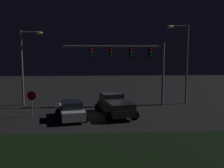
{
  "coord_description": "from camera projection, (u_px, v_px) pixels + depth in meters",
  "views": [
    {
      "loc": [
        -0.96,
        -22.78,
        5.33
      ],
      "look_at": [
        0.45,
        0.97,
        2.53
      ],
      "focal_mm": 40.86,
      "sensor_mm": 36.0,
      "label": 1
    }
  ],
  "objects": [
    {
      "name": "grass_median",
      "position": [
        116.0,
        154.0,
        13.55
      ],
      "size": [
        22.65,
        6.94,
        0.1
      ],
      "primitive_type": "cube",
      "color": "black",
      "rests_on": "ground_plane"
    },
    {
      "name": "street_lamp_left",
      "position": [
        26.0,
        59.0,
        26.23
      ],
      "size": [
        2.32,
        0.44,
        7.71
      ],
      "color": "slate",
      "rests_on": "ground_plane"
    },
    {
      "name": "street_lamp_right",
      "position": [
        183.0,
        55.0,
        26.83
      ],
      "size": [
        2.36,
        0.44,
        8.4
      ],
      "color": "slate",
      "rests_on": "ground_plane"
    },
    {
      "name": "traffic_signal_gantry",
      "position": [
        131.0,
        57.0,
        25.99
      ],
      "size": [
        10.32,
        0.56,
        6.5
      ],
      "color": "slate",
      "rests_on": "ground_plane"
    },
    {
      "name": "stop_sign",
      "position": [
        32.0,
        99.0,
        21.47
      ],
      "size": [
        0.76,
        0.08,
        2.23
      ],
      "color": "slate",
      "rests_on": "ground_plane"
    },
    {
      "name": "car_sedan",
      "position": [
        71.0,
        110.0,
        20.95
      ],
      "size": [
        3.04,
        4.67,
        1.51
      ],
      "rotation": [
        0.0,
        0.0,
        1.77
      ],
      "color": "#B7B7BC",
      "rests_on": "ground_plane"
    },
    {
      "name": "pickup_truck",
      "position": [
        115.0,
        104.0,
        22.32
      ],
      "size": [
        3.65,
        5.7,
        1.8
      ],
      "rotation": [
        0.0,
        0.0,
        1.79
      ],
      "color": "black",
      "rests_on": "ground_plane"
    },
    {
      "name": "ground_plane",
      "position": [
        108.0,
        113.0,
        23.26
      ],
      "size": [
        80.0,
        80.0,
        0.0
      ],
      "primitive_type": "plane",
      "color": "black"
    }
  ]
}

